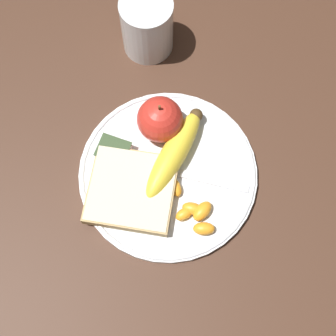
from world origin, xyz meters
TOP-DOWN VIEW (x-y plane):
  - ground_plane at (0.00, 0.00)m, footprint 3.00×3.00m
  - plate at (0.00, 0.00)m, footprint 0.26×0.26m
  - juice_glass at (0.11, -0.20)m, footprint 0.08×0.08m
  - apple at (0.04, -0.06)m, footprint 0.07×0.07m
  - banana at (-0.00, -0.03)m, footprint 0.06×0.16m
  - bread_slice at (0.04, 0.05)m, footprint 0.14×0.14m
  - fork at (-0.01, -0.00)m, footprint 0.19×0.04m
  - jam_packet at (0.09, 0.00)m, footprint 0.05×0.04m
  - orange_segment_0 at (-0.05, 0.04)m, footprint 0.03×0.02m
  - orange_segment_1 at (-0.04, 0.05)m, footprint 0.03×0.03m
  - orange_segment_2 at (-0.07, 0.04)m, footprint 0.03×0.04m
  - orange_segment_3 at (-0.01, 0.06)m, footprint 0.02×0.03m
  - orange_segment_4 at (-0.08, 0.06)m, footprint 0.04×0.03m
  - orange_segment_5 at (-0.02, 0.02)m, footprint 0.03×0.03m

SIDE VIEW (x-z plane):
  - ground_plane at x=0.00m, z-range 0.00..0.00m
  - plate at x=0.00m, z-range 0.00..0.02m
  - fork at x=-0.01m, z-range 0.01..0.02m
  - orange_segment_3 at x=-0.01m, z-range 0.01..0.03m
  - orange_segment_1 at x=-0.04m, z-range 0.01..0.03m
  - orange_segment_5 at x=-0.02m, z-range 0.01..0.03m
  - orange_segment_0 at x=-0.05m, z-range 0.01..0.03m
  - orange_segment_4 at x=-0.08m, z-range 0.01..0.03m
  - orange_segment_2 at x=-0.07m, z-range 0.01..0.03m
  - jam_packet at x=0.09m, z-range 0.01..0.03m
  - bread_slice at x=0.04m, z-range 0.01..0.03m
  - banana at x=0.00m, z-range 0.01..0.05m
  - apple at x=0.04m, z-range 0.01..0.08m
  - juice_glass at x=0.11m, z-range 0.00..0.10m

